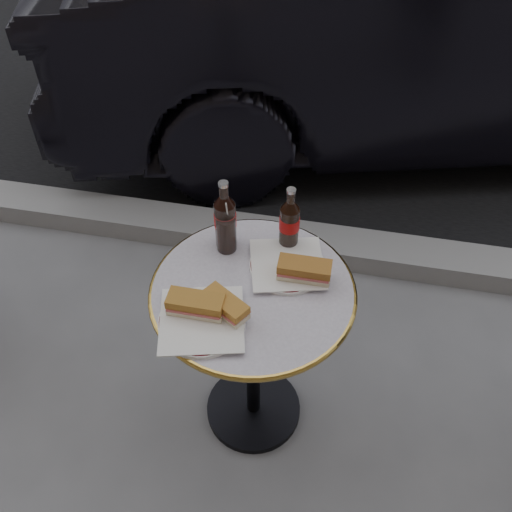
% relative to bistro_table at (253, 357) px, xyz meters
% --- Properties ---
extents(ground, '(80.00, 80.00, 0.00)m').
position_rel_bistro_table_xyz_m(ground, '(0.00, 0.00, -0.37)').
color(ground, slate).
rests_on(ground, ground).
extents(curb, '(40.00, 0.20, 0.12)m').
position_rel_bistro_table_xyz_m(curb, '(0.00, 0.90, -0.32)').
color(curb, gray).
rests_on(curb, ground).
extents(bistro_table, '(0.62, 0.62, 0.73)m').
position_rel_bistro_table_xyz_m(bistro_table, '(0.00, 0.00, 0.00)').
color(bistro_table, '#BAB2C4').
rests_on(bistro_table, ground).
extents(plate_left, '(0.26, 0.26, 0.01)m').
position_rel_bistro_table_xyz_m(plate_left, '(-0.11, -0.15, 0.37)').
color(plate_left, white).
rests_on(plate_left, bistro_table).
extents(plate_right, '(0.25, 0.25, 0.01)m').
position_rel_bistro_table_xyz_m(plate_right, '(0.09, 0.10, 0.37)').
color(plate_right, white).
rests_on(plate_right, bistro_table).
extents(sandwich_left_a, '(0.16, 0.07, 0.06)m').
position_rel_bistro_table_xyz_m(sandwich_left_a, '(-0.14, -0.13, 0.41)').
color(sandwich_left_a, '#A8702A').
rests_on(sandwich_left_a, plate_left).
extents(sandwich_left_b, '(0.15, 0.13, 0.05)m').
position_rel_bistro_table_xyz_m(sandwich_left_b, '(-0.06, -0.11, 0.40)').
color(sandwich_left_b, '#AF732C').
rests_on(sandwich_left_b, plate_left).
extents(sandwich_right, '(0.16, 0.07, 0.05)m').
position_rel_bistro_table_xyz_m(sandwich_right, '(0.14, 0.06, 0.41)').
color(sandwich_right, '#9E6428').
rests_on(sandwich_right, plate_right).
extents(cola_bottle_left, '(0.07, 0.07, 0.25)m').
position_rel_bistro_table_xyz_m(cola_bottle_left, '(-0.12, 0.17, 0.49)').
color(cola_bottle_left, black).
rests_on(cola_bottle_left, bistro_table).
extents(cola_bottle_right, '(0.08, 0.08, 0.23)m').
position_rel_bistro_table_xyz_m(cola_bottle_right, '(0.07, 0.20, 0.48)').
color(cola_bottle_right, black).
rests_on(cola_bottle_right, bistro_table).
extents(cola_glass, '(0.08, 0.08, 0.13)m').
position_rel_bistro_table_xyz_m(cola_glass, '(-0.11, 0.15, 0.43)').
color(cola_glass, black).
rests_on(cola_glass, bistro_table).
extents(parked_car, '(2.69, 4.72, 1.47)m').
position_rel_bistro_table_xyz_m(parked_car, '(0.73, 2.22, 0.37)').
color(parked_car, black).
rests_on(parked_car, ground).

